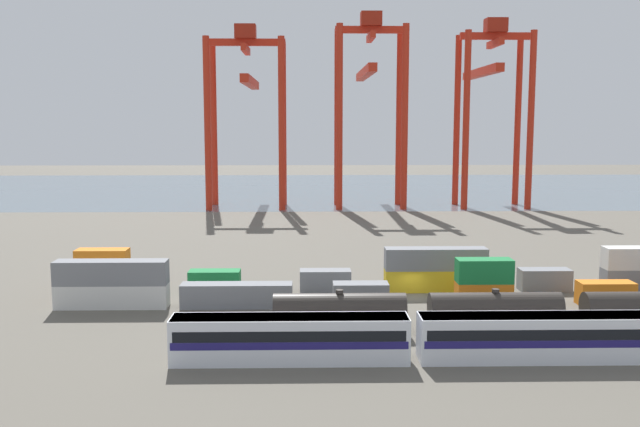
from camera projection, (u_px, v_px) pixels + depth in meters
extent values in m
plane|color=#5B564C|center=(378.00, 239.00, 120.36)|extent=(420.00, 420.00, 0.00)
cube|color=slate|center=(346.00, 189.00, 212.45)|extent=(400.00, 110.00, 0.01)
cube|color=silver|center=(290.00, 339.00, 58.73)|extent=(19.91, 3.10, 3.90)
cube|color=navy|center=(290.00, 340.00, 58.74)|extent=(19.51, 3.14, 0.64)
cube|color=black|center=(290.00, 331.00, 58.64)|extent=(19.11, 3.13, 0.90)
cube|color=slate|center=(290.00, 319.00, 58.50)|extent=(19.71, 2.85, 0.36)
cube|color=silver|center=(536.00, 338.00, 59.16)|extent=(19.91, 3.10, 3.90)
cube|color=navy|center=(536.00, 339.00, 59.17)|extent=(19.51, 3.14, 0.64)
cube|color=black|center=(537.00, 330.00, 59.07)|extent=(19.11, 3.13, 0.90)
cube|color=slate|center=(537.00, 317.00, 58.93)|extent=(19.71, 2.85, 0.36)
cube|color=#232326|center=(339.00, 328.00, 66.78)|extent=(12.58, 2.50, 1.10)
cylinder|color=#2D2823|center=(339.00, 308.00, 66.52)|extent=(12.58, 2.80, 2.80)
cylinder|color=#2D2823|center=(340.00, 292.00, 66.32)|extent=(0.70, 0.70, 0.36)
cube|color=#232326|center=(494.00, 327.00, 67.08)|extent=(12.58, 2.50, 1.10)
cylinder|color=#2D2823|center=(495.00, 307.00, 66.83)|extent=(12.58, 2.80, 2.80)
cylinder|color=#2D2823|center=(496.00, 291.00, 66.63)|extent=(0.70, 0.70, 0.36)
cube|color=silver|center=(112.00, 296.00, 76.04)|extent=(12.10, 2.44, 2.60)
cube|color=slate|center=(111.00, 272.00, 75.70)|extent=(12.10, 2.44, 2.60)
cube|color=slate|center=(237.00, 295.00, 76.32)|extent=(12.10, 2.44, 2.60)
cube|color=slate|center=(361.00, 295.00, 76.60)|extent=(6.04, 2.44, 2.60)
cube|color=orange|center=(483.00, 294.00, 76.88)|extent=(6.04, 2.44, 2.60)
cube|color=#197538|center=(484.00, 271.00, 76.54)|extent=(6.04, 2.44, 2.60)
cube|color=orange|center=(605.00, 293.00, 77.15)|extent=(6.04, 2.44, 2.60)
cube|color=maroon|center=(103.00, 282.00, 82.75)|extent=(6.04, 2.44, 2.60)
cube|color=orange|center=(102.00, 260.00, 82.41)|extent=(6.04, 2.44, 2.60)
cube|color=#197538|center=(215.00, 281.00, 83.02)|extent=(6.04, 2.44, 2.60)
cube|color=slate|center=(325.00, 281.00, 83.29)|extent=(6.04, 2.44, 2.60)
cube|color=gold|center=(435.00, 280.00, 83.57)|extent=(12.10, 2.44, 2.60)
cube|color=slate|center=(436.00, 259.00, 83.23)|extent=(12.10, 2.44, 2.60)
cube|color=slate|center=(544.00, 280.00, 83.84)|extent=(6.04, 2.44, 2.60)
cylinder|color=red|center=(207.00, 124.00, 157.73)|extent=(1.50, 1.50, 39.02)
cylinder|color=red|center=(282.00, 124.00, 158.07)|extent=(1.50, 1.50, 39.02)
cylinder|color=red|center=(214.00, 124.00, 168.78)|extent=(1.50, 1.50, 39.02)
cylinder|color=red|center=(283.00, 124.00, 169.13)|extent=(1.50, 1.50, 39.02)
cube|color=red|center=(246.00, 42.00, 161.00)|extent=(18.32, 1.20, 1.60)
cube|color=red|center=(246.00, 49.00, 161.21)|extent=(1.20, 12.75, 1.60)
cube|color=red|center=(250.00, 82.00, 174.66)|extent=(2.00, 36.23, 2.00)
cube|color=maroon|center=(245.00, 32.00, 160.69)|extent=(4.80, 4.00, 3.20)
cylinder|color=red|center=(339.00, 118.00, 158.88)|extent=(1.50, 1.50, 41.93)
cylinder|color=red|center=(405.00, 118.00, 159.18)|extent=(1.50, 1.50, 41.93)
cylinder|color=red|center=(337.00, 118.00, 168.49)|extent=(1.50, 1.50, 41.93)
cylinder|color=red|center=(399.00, 118.00, 168.80)|extent=(1.50, 1.50, 41.93)
cube|color=red|center=(371.00, 30.00, 161.22)|extent=(16.49, 1.20, 1.60)
cube|color=red|center=(371.00, 37.00, 161.43)|extent=(1.20, 11.30, 1.60)
cube|color=red|center=(366.00, 73.00, 175.88)|extent=(2.00, 38.93, 2.00)
cube|color=maroon|center=(371.00, 19.00, 160.91)|extent=(4.80, 4.00, 3.20)
cylinder|color=red|center=(466.00, 121.00, 159.48)|extent=(1.50, 1.50, 40.57)
cylinder|color=red|center=(531.00, 121.00, 159.79)|extent=(1.50, 1.50, 40.57)
cylinder|color=red|center=(457.00, 121.00, 169.25)|extent=(1.50, 1.50, 40.57)
cylinder|color=red|center=(518.00, 121.00, 169.56)|extent=(1.50, 1.50, 40.57)
cube|color=red|center=(495.00, 36.00, 162.00)|extent=(16.42, 1.20, 1.60)
cube|color=red|center=(495.00, 43.00, 162.21)|extent=(1.20, 11.46, 1.60)
cube|color=red|center=(482.00, 72.00, 174.64)|extent=(2.00, 33.66, 2.00)
cube|color=maroon|center=(496.00, 25.00, 161.69)|extent=(4.80, 4.00, 3.20)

